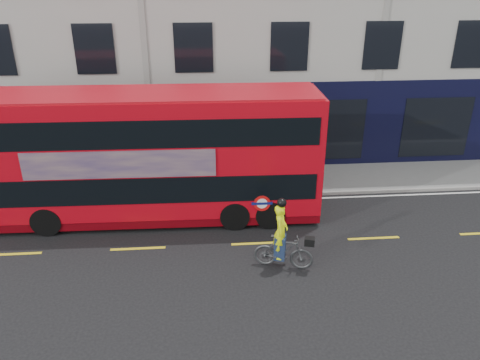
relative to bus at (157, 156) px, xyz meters
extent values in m
plane|color=black|center=(-0.63, -3.80, -2.40)|extent=(120.00, 120.00, 0.00)
cube|color=gray|center=(-0.63, 2.70, -2.34)|extent=(60.00, 3.00, 0.12)
cube|color=gray|center=(-0.63, 1.20, -2.33)|extent=(60.00, 0.12, 0.13)
cube|color=black|center=(-0.63, 4.18, -0.40)|extent=(50.00, 0.08, 4.00)
cube|color=silver|center=(-0.63, 0.90, -2.39)|extent=(58.00, 0.10, 0.01)
cube|color=#B80713|center=(-0.04, 0.00, 0.14)|extent=(11.57, 2.83, 4.14)
cube|color=#5C0309|center=(-0.04, 0.00, -2.08)|extent=(11.57, 2.78, 0.31)
cube|color=black|center=(-0.04, 0.00, -0.77)|extent=(11.11, 2.86, 0.94)
cube|color=black|center=(-0.04, 0.00, 1.22)|extent=(11.11, 2.86, 0.94)
cube|color=maroon|center=(-0.04, 0.00, 2.24)|extent=(11.34, 2.72, 0.08)
cube|color=black|center=(5.74, -0.10, -0.77)|extent=(0.08, 2.36, 0.94)
cube|color=black|center=(5.74, -0.10, 1.22)|extent=(0.08, 2.36, 0.94)
cube|color=gray|center=(-1.12, -1.32, 0.22)|extent=(6.29, 0.15, 0.94)
cylinder|color=red|center=(3.60, -1.40, -1.35)|extent=(0.59, 0.03, 0.59)
cylinder|color=white|center=(3.60, -1.41, -1.35)|extent=(0.38, 0.03, 0.38)
cube|color=#0C1459|center=(3.60, -1.41, -1.35)|extent=(0.73, 0.03, 0.09)
cylinder|color=black|center=(3.94, -0.07, -1.87)|extent=(1.10, 2.69, 1.05)
cylinder|color=black|center=(2.68, -0.05, -1.87)|extent=(1.10, 2.69, 1.05)
cylinder|color=black|center=(-3.82, 0.07, -1.87)|extent=(1.10, 2.69, 1.05)
imported|color=#404345|center=(3.97, -3.72, -1.85)|extent=(1.91, 1.01, 1.10)
imported|color=#CCE00B|center=(3.87, -3.69, -1.14)|extent=(0.58, 0.73, 1.75)
cube|color=black|center=(4.71, -3.94, -1.38)|extent=(0.36, 0.31, 0.24)
cube|color=#1A2745|center=(3.87, -3.69, -1.69)|extent=(0.43, 0.49, 0.76)
sphere|color=black|center=(3.87, -3.69, -0.18)|extent=(0.28, 0.28, 0.28)
camera|label=1|loc=(1.65, -15.71, 6.00)|focal=35.00mm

